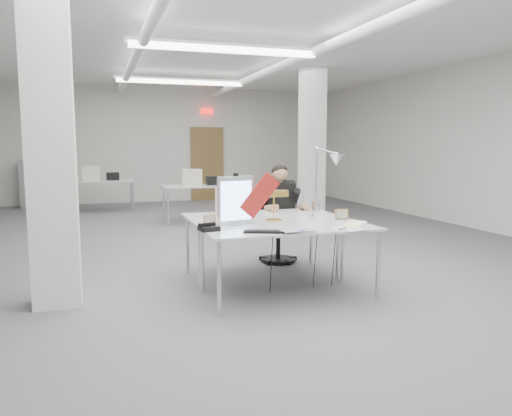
% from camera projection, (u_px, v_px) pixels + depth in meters
% --- Properties ---
extents(room_shell, '(10.04, 14.04, 3.24)m').
position_uv_depth(room_shell, '(228.00, 139.00, 7.57)').
color(room_shell, '#535356').
rests_on(room_shell, ground).
extents(desk_main, '(1.80, 0.90, 0.02)m').
position_uv_depth(desk_main, '(289.00, 228.00, 5.19)').
color(desk_main, silver).
rests_on(desk_main, room_shell).
extents(desk_second, '(1.80, 0.90, 0.02)m').
position_uv_depth(desk_second, '(261.00, 216.00, 6.04)').
color(desk_second, silver).
rests_on(desk_second, room_shell).
extents(bg_desk_a, '(1.60, 0.80, 0.02)m').
position_uv_depth(bg_desk_a, '(201.00, 186.00, 10.45)').
color(bg_desk_a, silver).
rests_on(bg_desk_a, room_shell).
extents(bg_desk_b, '(1.60, 0.80, 0.02)m').
position_uv_depth(bg_desk_b, '(100.00, 181.00, 11.92)').
color(bg_desk_b, silver).
rests_on(bg_desk_b, room_shell).
extents(filing_cabinet, '(0.45, 0.55, 1.20)m').
position_uv_depth(filing_cabinet, '(30.00, 184.00, 12.79)').
color(filing_cabinet, gray).
rests_on(filing_cabinet, room_shell).
extents(office_chair, '(0.59, 0.59, 1.16)m').
position_uv_depth(office_chair, '(278.00, 220.00, 6.79)').
color(office_chair, black).
rests_on(office_chair, room_shell).
extents(seated_person, '(0.48, 0.59, 0.87)m').
position_uv_depth(seated_person, '(280.00, 197.00, 6.70)').
color(seated_person, black).
rests_on(seated_person, office_chair).
extents(monitor, '(0.42, 0.13, 0.52)m').
position_uv_depth(monitor, '(236.00, 200.00, 5.29)').
color(monitor, silver).
rests_on(monitor, desk_main).
extents(pennant, '(0.47, 0.05, 0.50)m').
position_uv_depth(pennant, '(260.00, 195.00, 5.32)').
color(pennant, maroon).
rests_on(pennant, monitor).
extents(keyboard, '(0.42, 0.28, 0.02)m').
position_uv_depth(keyboard, '(264.00, 232.00, 4.83)').
color(keyboard, black).
rests_on(keyboard, desk_main).
extents(laptop, '(0.39, 0.27, 0.03)m').
position_uv_depth(laptop, '(302.00, 232.00, 4.78)').
color(laptop, silver).
rests_on(laptop, desk_main).
extents(mouse, '(0.10, 0.09, 0.04)m').
position_uv_depth(mouse, '(342.00, 228.00, 4.99)').
color(mouse, silver).
rests_on(mouse, desk_main).
extents(bankers_lamp, '(0.27, 0.13, 0.30)m').
position_uv_depth(bankers_lamp, '(274.00, 208.00, 5.56)').
color(bankers_lamp, gold).
rests_on(bankers_lamp, desk_main).
extents(desk_phone, '(0.21, 0.20, 0.05)m').
position_uv_depth(desk_phone, '(209.00, 228.00, 4.93)').
color(desk_phone, black).
rests_on(desk_phone, desk_main).
extents(picture_frame_left, '(0.15, 0.09, 0.12)m').
position_uv_depth(picture_frame_left, '(210.00, 221.00, 5.21)').
color(picture_frame_left, '#AE7B4B').
rests_on(picture_frame_left, desk_main).
extents(picture_frame_right, '(0.16, 0.07, 0.12)m').
position_uv_depth(picture_frame_right, '(342.00, 214.00, 5.68)').
color(picture_frame_right, olive).
rests_on(picture_frame_right, desk_main).
extents(desk_clock, '(0.10, 0.04, 0.09)m').
position_uv_depth(desk_clock, '(312.00, 215.00, 5.70)').
color(desk_clock, '#B3B3B8').
rests_on(desk_clock, desk_main).
extents(paper_stack_a, '(0.29, 0.35, 0.01)m').
position_uv_depth(paper_stack_a, '(349.00, 229.00, 5.04)').
color(paper_stack_a, beige).
rests_on(paper_stack_a, desk_main).
extents(paper_stack_b, '(0.27, 0.29, 0.01)m').
position_uv_depth(paper_stack_b, '(353.00, 225.00, 5.27)').
color(paper_stack_b, '#FFE998').
rests_on(paper_stack_b, desk_main).
extents(paper_stack_c, '(0.22, 0.22, 0.01)m').
position_uv_depth(paper_stack_c, '(357.00, 222.00, 5.50)').
color(paper_stack_c, white).
rests_on(paper_stack_c, desk_main).
extents(beige_monitor, '(0.37, 0.35, 0.32)m').
position_uv_depth(beige_monitor, '(233.00, 202.00, 6.03)').
color(beige_monitor, beige).
rests_on(beige_monitor, desk_second).
extents(architect_lamp, '(0.26, 0.65, 0.81)m').
position_uv_depth(architect_lamp, '(325.00, 181.00, 6.10)').
color(architect_lamp, '#BCBCC1').
rests_on(architect_lamp, desk_second).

